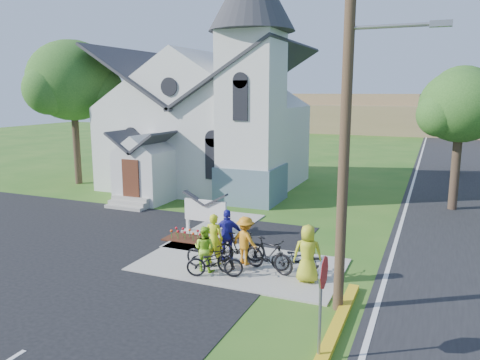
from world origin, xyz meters
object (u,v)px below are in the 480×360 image
at_px(utility_pole, 348,113).
at_px(cyclist_4, 308,254).
at_px(bike_3, 269,255).
at_px(cyclist_3, 245,241).
at_px(cyclist_1, 205,248).
at_px(bike_4, 299,259).
at_px(church_sign, 205,211).
at_px(stop_sign, 322,286).
at_px(cyclist_0, 214,239).
at_px(cyclist_2, 228,235).
at_px(bike_0, 210,255).
at_px(bike_1, 240,247).
at_px(bike_2, 215,262).

xyz_separation_m(utility_pole, cyclist_4, (-1.32, 1.43, -4.43)).
bearing_deg(bike_3, cyclist_3, 87.21).
relative_size(cyclist_1, bike_4, 0.81).
height_order(church_sign, stop_sign, stop_sign).
xyz_separation_m(cyclist_0, cyclist_2, (0.30, 0.48, 0.03)).
relative_size(bike_0, bike_1, 1.05).
bearing_deg(bike_1, utility_pole, -142.02).
relative_size(stop_sign, cyclist_0, 1.39).
bearing_deg(cyclist_0, cyclist_1, 83.87).
bearing_deg(cyclist_2, cyclist_1, 53.45).
height_order(church_sign, utility_pole, utility_pole).
xyz_separation_m(bike_0, cyclist_4, (3.28, 0.28, 0.43)).
bearing_deg(bike_4, bike_0, 103.49).
bearing_deg(bike_1, bike_4, -119.02).
bearing_deg(church_sign, bike_4, -29.69).
height_order(church_sign, bike_0, church_sign).
bearing_deg(bike_4, cyclist_1, 105.48).
bearing_deg(cyclist_1, bike_3, -156.72).
height_order(cyclist_0, cyclist_3, cyclist_0).
distance_m(utility_pole, bike_1, 6.59).
height_order(cyclist_1, cyclist_4, cyclist_4).
xyz_separation_m(bike_1, cyclist_3, (0.25, -0.09, 0.31)).
height_order(bike_1, bike_2, bike_1).
bearing_deg(stop_sign, church_sign, 131.88).
bearing_deg(cyclist_2, cyclist_0, 36.46).
bearing_deg(cyclist_3, cyclist_2, 11.22).
distance_m(bike_2, cyclist_4, 2.99).
bearing_deg(cyclist_4, bike_3, -27.14).
height_order(cyclist_1, cyclist_2, cyclist_2).
relative_size(utility_pole, cyclist_2, 5.41).
xyz_separation_m(church_sign, bike_1, (2.62, -2.52, -0.44)).
bearing_deg(church_sign, bike_1, -43.93).
xyz_separation_m(cyclist_1, cyclist_2, (0.31, 1.18, 0.16)).
bearing_deg(bike_3, cyclist_1, 126.72).
bearing_deg(cyclist_2, bike_3, 144.09).
bearing_deg(utility_pole, cyclist_4, 132.71).
xyz_separation_m(utility_pole, cyclist_0, (-4.71, 1.70, -4.46)).
distance_m(cyclist_2, cyclist_4, 3.18).
height_order(stop_sign, cyclist_3, stop_sign).
xyz_separation_m(cyclist_1, bike_4, (2.98, 0.95, -0.27)).
relative_size(cyclist_1, bike_3, 0.80).
bearing_deg(cyclist_0, bike_2, 111.95).
bearing_deg(bike_1, cyclist_3, -132.78).
xyz_separation_m(church_sign, cyclist_1, (1.84, -3.69, -0.21)).
height_order(bike_3, cyclist_4, cyclist_4).
bearing_deg(cyclist_1, cyclist_4, -170.02).
bearing_deg(cyclist_3, cyclist_0, 39.71).
height_order(cyclist_1, bike_4, cyclist_1).
bearing_deg(cyclist_4, cyclist_0, -18.73).
relative_size(cyclist_4, bike_4, 0.98).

